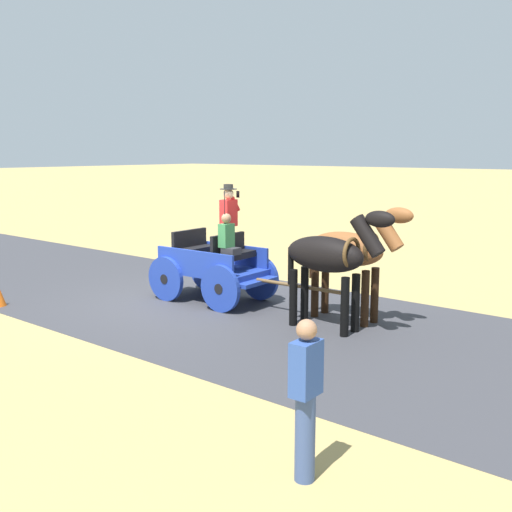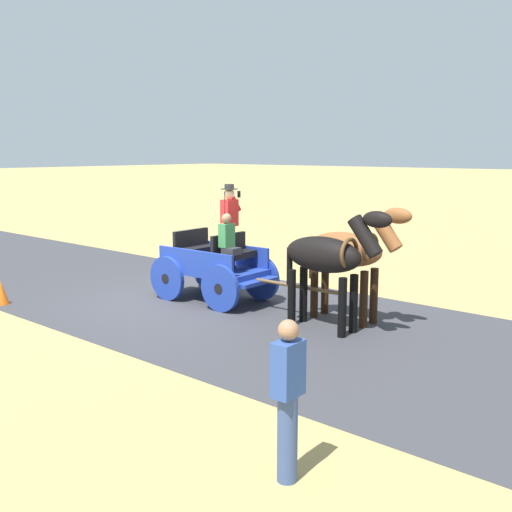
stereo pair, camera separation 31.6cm
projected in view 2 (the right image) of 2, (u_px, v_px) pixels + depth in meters
The scene contains 7 objects.
ground_plane at pixel (183, 300), 13.10m from camera, with size 200.00×200.00×0.00m, color tan.
road_surface at pixel (183, 300), 13.10m from camera, with size 6.02×160.00×0.01m, color #38383D.
horse_drawn_carriage at pixel (217, 263), 12.95m from camera, with size 1.48×4.51×2.50m.
horse_near_side at pixel (350, 252), 11.26m from camera, with size 0.56×2.13×2.21m.
horse_off_side at pixel (328, 258), 10.69m from camera, with size 0.56×2.13×2.21m.
pedestrian_walking at pixel (288, 397), 5.79m from camera, with size 0.33×0.21×1.63m.
traffic_cone at pixel (1, 293), 12.71m from camera, with size 0.32×0.32×0.50m, color orange.
Camera 2 is at (8.62, 9.52, 3.19)m, focal length 42.56 mm.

